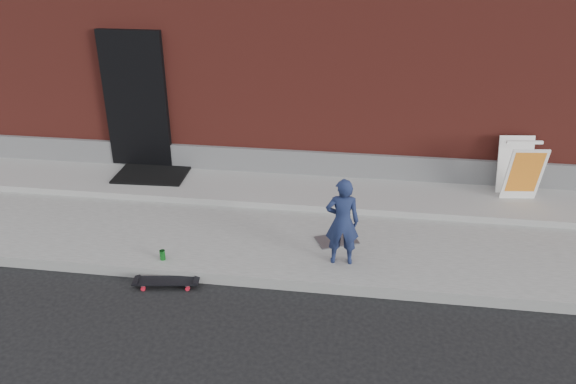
% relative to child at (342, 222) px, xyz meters
% --- Properties ---
extents(ground, '(80.00, 80.00, 0.00)m').
position_rel_child_xyz_m(ground, '(-0.94, -0.50, -0.72)').
color(ground, black).
rests_on(ground, ground).
extents(sidewalk, '(20.00, 3.00, 0.15)m').
position_rel_child_xyz_m(sidewalk, '(-0.94, 1.00, -0.64)').
color(sidewalk, slate).
rests_on(sidewalk, ground).
extents(apron, '(20.00, 1.20, 0.10)m').
position_rel_child_xyz_m(apron, '(-0.94, 1.90, -0.52)').
color(apron, gray).
rests_on(apron, sidewalk).
extents(building, '(20.00, 8.10, 5.00)m').
position_rel_child_xyz_m(building, '(-0.94, 6.49, 1.78)').
color(building, maroon).
rests_on(building, ground).
extents(child, '(0.44, 0.31, 1.14)m').
position_rel_child_xyz_m(child, '(0.00, 0.00, 0.00)').
color(child, '#192448').
rests_on(child, sidewalk).
extents(skateboard, '(0.79, 0.31, 0.09)m').
position_rel_child_xyz_m(skateboard, '(-2.07, -0.62, -0.65)').
color(skateboard, red).
rests_on(skateboard, ground).
extents(pizza_sign, '(0.60, 0.68, 0.88)m').
position_rel_child_xyz_m(pizza_sign, '(2.54, 2.07, -0.03)').
color(pizza_sign, white).
rests_on(pizza_sign, apron).
extents(soda_can, '(0.09, 0.09, 0.13)m').
position_rel_child_xyz_m(soda_can, '(-2.23, -0.27, -0.50)').
color(soda_can, '#1A8527').
rests_on(soda_can, sidewalk).
extents(doormat, '(1.18, 0.97, 0.03)m').
position_rel_child_xyz_m(doormat, '(-3.24, 2.10, -0.45)').
color(doormat, black).
rests_on(doormat, apron).
extents(utility_plate, '(0.62, 0.53, 0.02)m').
position_rel_child_xyz_m(utility_plate, '(-0.08, 0.51, -0.56)').
color(utility_plate, '#58595E').
rests_on(utility_plate, sidewalk).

